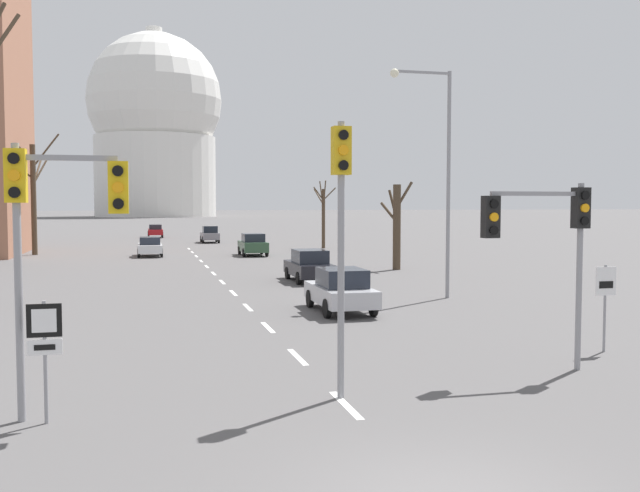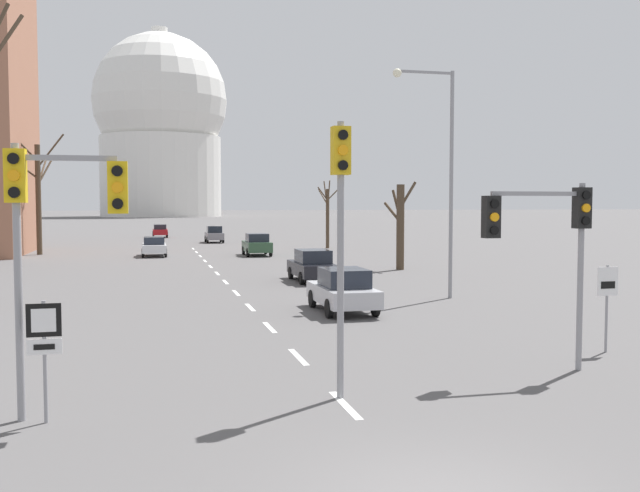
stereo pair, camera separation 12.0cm
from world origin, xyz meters
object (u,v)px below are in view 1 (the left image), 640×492
Objects in this scene: sedan_near_left at (341,290)px; sedan_distant_centre at (309,265)px; route_sign_post at (45,341)px; sedan_far_left at (150,246)px; sedan_mid_centre at (210,234)px; traffic_signal_near_right at (548,229)px; traffic_signal_near_left at (53,211)px; traffic_signal_centre_tall at (341,208)px; sedan_near_right at (155,231)px; sedan_far_right at (253,245)px; speed_limit_sign at (605,293)px; street_lamp_right at (439,160)px.

sedan_distant_centre is at bearing 83.37° from sedan_near_left.
route_sign_post is 0.52× the size of sedan_far_left.
sedan_near_left is 47.26m from sedan_mid_centre.
traffic_signal_near_right is 1.04× the size of sedan_far_left.
traffic_signal_near_left is 5.44m from traffic_signal_centre_tall.
sedan_near_right is (-7.82, 69.59, -2.57)m from traffic_signal_near_right.
sedan_near_left is at bearing 74.39° from traffic_signal_centre_tall.
traffic_signal_near_right is (5.29, 1.01, -0.51)m from traffic_signal_centre_tall.
sedan_far_left is at bearing 94.77° from traffic_signal_centre_tall.
traffic_signal_near_right is 57.43m from sedan_mid_centre.
traffic_signal_near_right is at bearing -88.34° from sedan_far_right.
speed_limit_sign is 0.56× the size of sedan_near_left.
speed_limit_sign reaches higher than sedan_mid_centre.
street_lamp_right reaches higher than sedan_far_right.
sedan_far_left is 1.07× the size of sedan_far_right.
sedan_distant_centre reaches higher than sedan_near_left.
route_sign_post reaches higher than sedan_far_right.
sedan_far_left is at bearing -108.94° from sedan_mid_centre.
speed_limit_sign reaches higher than sedan_near_left.
traffic_signal_near_right is at bearing -149.14° from speed_limit_sign.
traffic_signal_centre_tall is 8.77m from speed_limit_sign.
sedan_near_right is 1.02× the size of sedan_far_left.
speed_limit_sign is at bearing 12.48° from route_sign_post.
street_lamp_right reaches higher than sedan_near_left.
sedan_near_left is at bearing -151.82° from street_lamp_right.
sedan_mid_centre is at bearing -67.24° from sedan_near_right.
traffic_signal_near_right is 1.01× the size of sedan_distant_centre.
street_lamp_right reaches higher than sedan_near_right.
sedan_far_right is 0.90× the size of sedan_distant_centre.
sedan_distant_centre is (-3.73, 7.53, -4.91)m from street_lamp_right.
traffic_signal_near_left reaches higher than sedan_far_right.
sedan_far_left is 7.66m from sedan_far_right.
street_lamp_right is 7.43m from sedan_near_left.
speed_limit_sign is 0.55× the size of sedan_far_left.
sedan_mid_centre reaches higher than sedan_distant_centre.
traffic_signal_centre_tall is at bearing 3.77° from route_sign_post.
route_sign_post is at bearing -114.56° from sedan_distant_centre.
sedan_far_right is (1.08, 28.55, 0.03)m from sedan_near_left.
route_sign_post is at bearing -127.24° from sedan_near_left.
street_lamp_right reaches higher than sedan_mid_centre.
sedan_distant_centre is (7.68, -19.55, 0.06)m from sedan_far_left.
sedan_far_left is at bearing 171.27° from sedan_far_right.
traffic_signal_near_left is 70.83m from sedan_near_right.
sedan_far_right is at bearing -85.26° from sedan_mid_centre.
sedan_near_left is at bearing 52.66° from traffic_signal_near_left.
sedan_far_right is (9.76, 39.97, -0.66)m from route_sign_post.
sedan_near_right is at bearing 96.41° from traffic_signal_near_right.
traffic_signal_centre_tall is (5.44, 0.12, 0.06)m from traffic_signal_near_left.
street_lamp_right is at bearing -83.12° from sedan_mid_centre.
speed_limit_sign is 39.81m from sedan_far_left.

